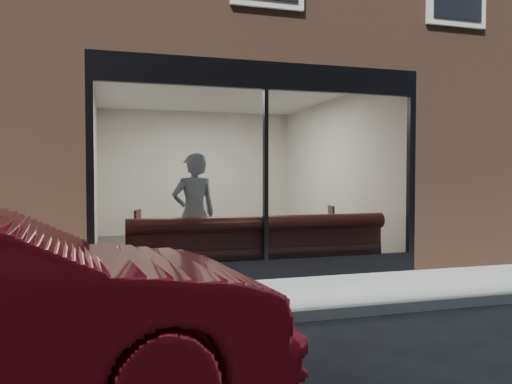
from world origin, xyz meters
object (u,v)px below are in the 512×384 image
object	(u,v)px
cafe_chair_right	(321,242)
cafe_table_left	(151,223)
person	(194,214)
cafe_table_right	(318,219)
banquette	(258,260)
cafe_chair_left	(127,251)

from	to	relation	value
cafe_chair_right	cafe_table_left	bearing A→B (deg)	19.36
person	cafe_chair_right	bearing A→B (deg)	-162.26
person	cafe_table_right	distance (m)	2.52
banquette	person	bearing A→B (deg)	166.29
cafe_table_left	cafe_table_right	distance (m)	2.99
cafe_table_right	person	bearing A→B (deg)	-162.65
cafe_chair_left	cafe_table_right	bearing A→B (deg)	-174.10
banquette	cafe_chair_right	world-z (taller)	banquette
cafe_table_right	cafe_chair_left	xyz separation A→B (m)	(-3.37, 0.49, -0.50)
cafe_table_right	banquette	bearing A→B (deg)	-145.66
cafe_chair_left	banquette	bearing A→B (deg)	156.83
person	cafe_chair_left	xyz separation A→B (m)	(-0.97, 1.24, -0.70)
cafe_table_left	cafe_chair_left	distance (m)	0.76
cafe_table_left	cafe_table_right	world-z (taller)	cafe_table_right
cafe_table_left	cafe_chair_left	bearing A→B (deg)	131.26
cafe_table_left	cafe_chair_left	world-z (taller)	cafe_table_left
banquette	cafe_table_left	bearing A→B (deg)	146.19
cafe_table_right	cafe_chair_left	bearing A→B (deg)	171.76
person	cafe_table_right	size ratio (longest dim) A/B	2.70
cafe_table_left	cafe_chair_right	bearing A→B (deg)	7.95
banquette	cafe_chair_left	xyz separation A→B (m)	(-1.93, 1.47, 0.01)
cafe_chair_left	cafe_chair_right	size ratio (longest dim) A/B	1.10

